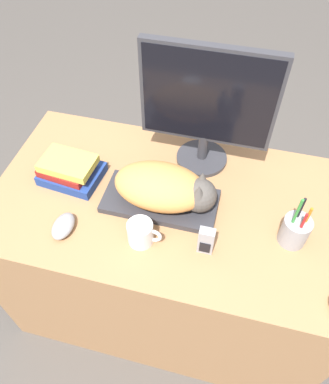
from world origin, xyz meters
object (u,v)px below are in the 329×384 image
monitor (207,103)px  coffee_mug (141,233)px  pen_cup (295,230)px  cat (167,188)px  keyboard (160,201)px  computer_mouse (63,226)px  book_stack (70,170)px  phone (206,241)px

monitor → coffee_mug: (-0.12, -0.41, -0.22)m
monitor → coffee_mug: 0.48m
pen_cup → monitor: bearing=140.8°
cat → coffee_mug: bearing=-104.7°
coffee_mug → pen_cup: bearing=14.6°
coffee_mug → monitor: bearing=73.7°
keyboard → monitor: monitor is taller
keyboard → computer_mouse: 0.34m
computer_mouse → pen_cup: pen_cup is taller
monitor → pen_cup: (0.35, -0.29, -0.21)m
keyboard → book_stack: 0.35m
cat → phone: size_ratio=3.26×
monitor → book_stack: 0.54m
cat → monitor: monitor is taller
computer_mouse → book_stack: (-0.07, 0.22, 0.02)m
keyboard → coffee_mug: coffee_mug is taller
cat → pen_cup: size_ratio=1.65×
monitor → computer_mouse: (-0.38, -0.43, -0.25)m
computer_mouse → monitor: bearing=48.5°
keyboard → cat: (0.02, -0.00, 0.08)m
coffee_mug → pen_cup: size_ratio=0.54×
coffee_mug → book_stack: book_stack is taller
coffee_mug → phone: phone is taller
monitor → computer_mouse: size_ratio=4.35×
pen_cup → book_stack: (-0.80, 0.07, -0.01)m
monitor → phone: 0.45m
keyboard → monitor: 0.37m
computer_mouse → book_stack: size_ratio=0.48×
keyboard → cat: bearing=-0.0°
coffee_mug → pen_cup: pen_cup is taller
monitor → pen_cup: monitor is taller
monitor → phone: bearing=-77.8°
computer_mouse → phone: size_ratio=1.02×
computer_mouse → coffee_mug: 0.26m
phone → computer_mouse: bearing=-175.3°
monitor → phone: (0.09, -0.39, -0.21)m
cat → book_stack: size_ratio=1.53×
keyboard → book_stack: bearing=174.6°
monitor → book_stack: size_ratio=2.08×
cat → keyboard: bearing=180.0°
pen_cup → phone: 0.28m
coffee_mug → pen_cup: (0.47, 0.12, 0.01)m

